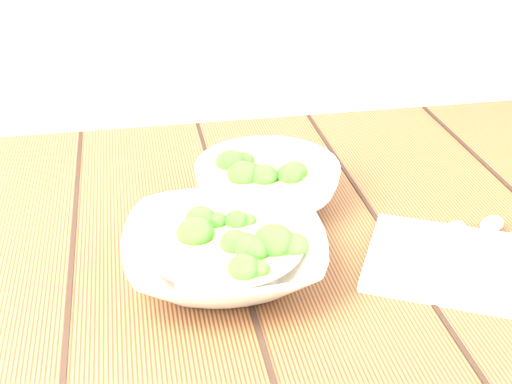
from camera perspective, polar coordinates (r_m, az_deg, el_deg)
The scene contains 7 objects.
table at distance 0.98m, azimuth -0.58°, elevation -9.90°, with size 1.20×0.80×0.75m.
soup_bowl_front at distance 0.83m, azimuth -2.53°, elevation -4.80°, with size 0.25×0.25×0.07m.
soup_bowl_back at distance 0.98m, azimuth 0.91°, elevation 0.67°, with size 0.21×0.21×0.07m.
trivet at distance 0.97m, azimuth -1.31°, elevation -1.06°, with size 0.10×0.10×0.02m, color black.
napkin at distance 0.89m, azimuth 15.52°, elevation -5.53°, with size 0.20×0.17×0.01m, color beige.
spoon_left at distance 0.91m, azimuth 15.36°, elevation -3.91°, with size 0.11×0.15×0.01m.
spoon_right at distance 0.94m, azimuth 17.71°, elevation -3.29°, with size 0.13×0.13×0.01m.
Camera 1 is at (-0.13, -0.76, 1.24)m, focal length 50.00 mm.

